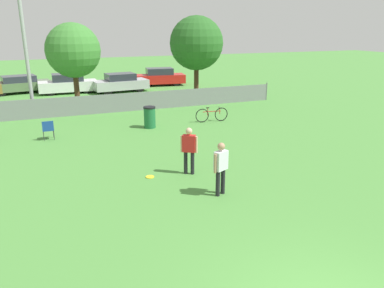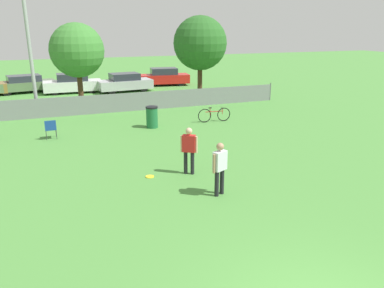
% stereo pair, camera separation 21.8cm
% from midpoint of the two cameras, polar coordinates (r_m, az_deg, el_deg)
% --- Properties ---
extents(fence_backline, '(20.53, 0.07, 1.21)m').
position_cam_midpoint_polar(fence_backline, '(22.71, -10.34, 6.22)').
color(fence_backline, gray).
rests_on(fence_backline, ground_plane).
extents(light_pole, '(0.90, 0.36, 8.52)m').
position_cam_midpoint_polar(light_pole, '(22.61, -23.64, 16.48)').
color(light_pole, '#9E9EA3').
rests_on(light_pole, ground_plane).
extents(tree_near_pole, '(3.23, 3.23, 5.13)m').
position_cam_midpoint_polar(tree_near_pole, '(24.01, -16.85, 13.47)').
color(tree_near_pole, '#4C331E').
rests_on(tree_near_pole, ground_plane).
extents(tree_far_right, '(3.56, 3.56, 5.60)m').
position_cam_midpoint_polar(tree_far_right, '(25.74, 1.49, 15.08)').
color(tree_far_right, '#4C331E').
rests_on(tree_far_right, ground_plane).
extents(player_receiver_white, '(0.55, 0.38, 1.64)m').
position_cam_midpoint_polar(player_receiver_white, '(11.09, 4.82, -3.22)').
color(player_receiver_white, black).
rests_on(player_receiver_white, ground_plane).
extents(player_defender_red, '(0.51, 0.42, 1.64)m').
position_cam_midpoint_polar(player_defender_red, '(12.66, 0.03, -0.51)').
color(player_defender_red, black).
rests_on(player_defender_red, ground_plane).
extents(frisbee_disc, '(0.29, 0.29, 0.03)m').
position_cam_midpoint_polar(frisbee_disc, '(12.78, -5.96, -4.95)').
color(frisbee_disc, yellow).
rests_on(frisbee_disc, ground_plane).
extents(folding_chair_sideline, '(0.49, 0.49, 0.88)m').
position_cam_midpoint_polar(folding_chair_sideline, '(17.94, -20.41, 2.30)').
color(folding_chair_sideline, '#333338').
rests_on(folding_chair_sideline, ground_plane).
extents(bicycle_sideline, '(1.81, 0.44, 0.79)m').
position_cam_midpoint_polar(bicycle_sideline, '(20.00, 3.73, 4.47)').
color(bicycle_sideline, black).
rests_on(bicycle_sideline, ground_plane).
extents(trash_bin, '(0.60, 0.60, 1.08)m').
position_cam_midpoint_polar(trash_bin, '(18.85, -5.79, 4.12)').
color(trash_bin, '#1E6638').
rests_on(trash_bin, ground_plane).
extents(parked_car_olive, '(4.76, 2.60, 1.33)m').
position_cam_midpoint_polar(parked_car_olive, '(31.73, -23.97, 8.37)').
color(parked_car_olive, black).
rests_on(parked_car_olive, ground_plane).
extents(parked_car_white, '(4.29, 1.69, 1.47)m').
position_cam_midpoint_polar(parked_car_white, '(30.37, -17.53, 8.77)').
color(parked_car_white, black).
rests_on(parked_car_white, ground_plane).
extents(parked_car_silver, '(4.27, 2.15, 1.42)m').
position_cam_midpoint_polar(parked_car_silver, '(29.98, -10.00, 9.21)').
color(parked_car_silver, black).
rests_on(parked_car_silver, ground_plane).
extents(parked_car_red, '(4.43, 2.20, 1.48)m').
position_cam_midpoint_polar(parked_car_red, '(32.79, -4.11, 10.15)').
color(parked_car_red, black).
rests_on(parked_car_red, ground_plane).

